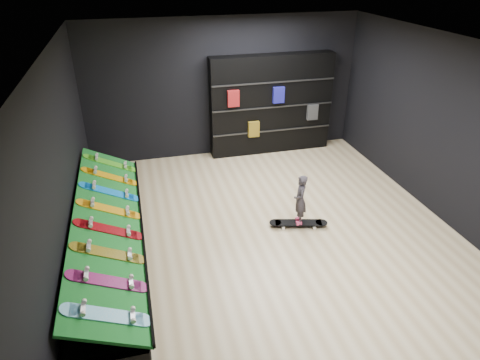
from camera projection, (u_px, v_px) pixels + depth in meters
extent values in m
cube|color=beige|center=(273.00, 236.00, 7.01)|extent=(6.00, 7.00, 0.01)
cube|color=white|center=(281.00, 48.00, 5.60)|extent=(6.00, 7.00, 0.01)
cube|color=black|center=(224.00, 88.00, 9.30)|extent=(6.00, 0.02, 3.00)
cube|color=black|center=(422.00, 332.00, 3.32)|extent=(6.00, 0.02, 3.00)
cube|color=black|center=(61.00, 176.00, 5.64)|extent=(0.02, 7.00, 3.00)
cube|color=black|center=(450.00, 133.00, 6.97)|extent=(0.02, 7.00, 3.00)
cube|color=#0E5A19|center=(109.00, 221.00, 6.12)|extent=(0.92, 4.50, 0.46)
cube|color=black|center=(271.00, 105.00, 9.56)|extent=(2.76, 0.32, 2.21)
imported|color=black|center=(299.00, 209.00, 7.08)|extent=(0.19, 0.23, 0.52)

